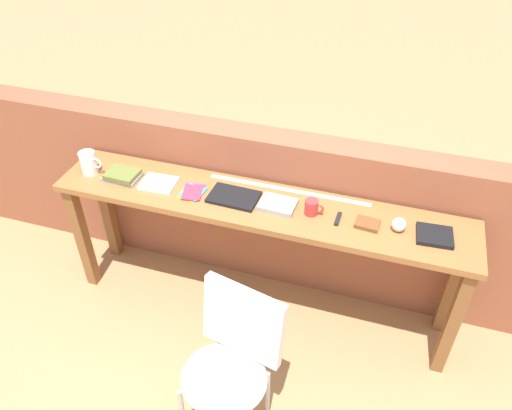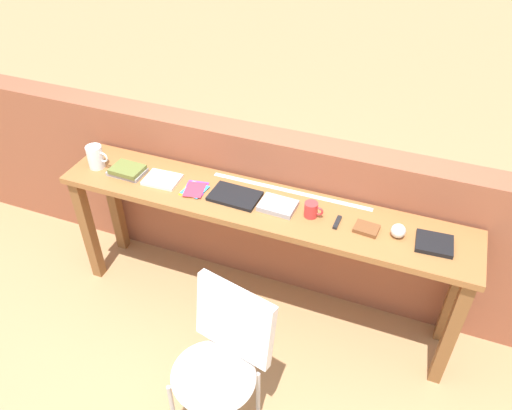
{
  "view_description": "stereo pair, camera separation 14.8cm",
  "coord_description": "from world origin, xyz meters",
  "views": [
    {
      "loc": [
        0.67,
        -1.88,
        2.67
      ],
      "look_at": [
        0.0,
        0.25,
        0.9
      ],
      "focal_mm": 35.0,
      "sensor_mm": 36.0,
      "label": 1
    },
    {
      "loc": [
        0.81,
        -1.83,
        2.67
      ],
      "look_at": [
        0.0,
        0.25,
        0.9
      ],
      "focal_mm": 35.0,
      "sensor_mm": 36.0,
      "label": 2
    }
  ],
  "objects": [
    {
      "name": "ground_plane",
      "position": [
        0.0,
        0.0,
        0.0
      ],
      "size": [
        40.0,
        40.0,
        0.0
      ],
      "primitive_type": "plane",
      "color": "tan"
    },
    {
      "name": "brick_wall_back",
      "position": [
        0.0,
        0.64,
        0.57
      ],
      "size": [
        6.0,
        0.2,
        1.14
      ],
      "primitive_type": "cube",
      "color": "#935138",
      "rests_on": "ground"
    },
    {
      "name": "sideboard",
      "position": [
        0.0,
        0.3,
        0.74
      ],
      "size": [
        2.5,
        0.44,
        0.88
      ],
      "color": "#996033",
      "rests_on": "ground"
    },
    {
      "name": "chair_white_moulded",
      "position": [
        0.11,
        -0.52,
        0.53
      ],
      "size": [
        0.53,
        0.54,
        0.89
      ],
      "color": "white",
      "rests_on": "ground"
    },
    {
      "name": "pitcher_white",
      "position": [
        -1.1,
        0.27,
        0.96
      ],
      "size": [
        0.14,
        0.1,
        0.18
      ],
      "color": "white",
      "rests_on": "sideboard"
    },
    {
      "name": "book_stack_leftmost",
      "position": [
        -0.87,
        0.28,
        0.91
      ],
      "size": [
        0.23,
        0.16,
        0.05
      ],
      "color": "#9E9EA3",
      "rests_on": "sideboard"
    },
    {
      "name": "magazine_cycling",
      "position": [
        -0.63,
        0.29,
        0.89
      ],
      "size": [
        0.22,
        0.18,
        0.02
      ],
      "primitive_type": "cube",
      "rotation": [
        0.0,
        0.0,
        0.05
      ],
      "color": "white",
      "rests_on": "sideboard"
    },
    {
      "name": "pamphlet_pile_colourful",
      "position": [
        -0.41,
        0.27,
        0.89
      ],
      "size": [
        0.15,
        0.19,
        0.01
      ],
      "color": "yellow",
      "rests_on": "sideboard"
    },
    {
      "name": "book_open_centre",
      "position": [
        -0.15,
        0.3,
        0.89
      ],
      "size": [
        0.3,
        0.2,
        0.02
      ],
      "primitive_type": "cube",
      "rotation": [
        0.0,
        0.0,
        -0.04
      ],
      "color": "black",
      "rests_on": "sideboard"
    },
    {
      "name": "book_grey_hardcover",
      "position": [
        0.12,
        0.3,
        0.9
      ],
      "size": [
        0.21,
        0.17,
        0.03
      ],
      "primitive_type": "cube",
      "rotation": [
        0.0,
        0.0,
        -0.04
      ],
      "color": "#9E9EA3",
      "rests_on": "sideboard"
    },
    {
      "name": "mug",
      "position": [
        0.32,
        0.29,
        0.92
      ],
      "size": [
        0.11,
        0.08,
        0.09
      ],
      "color": "red",
      "rests_on": "sideboard"
    },
    {
      "name": "multitool_folded",
      "position": [
        0.47,
        0.28,
        0.89
      ],
      "size": [
        0.03,
        0.11,
        0.02
      ],
      "primitive_type": "cube",
      "rotation": [
        0.0,
        0.0,
        -0.03
      ],
      "color": "black",
      "rests_on": "sideboard"
    },
    {
      "name": "leather_journal_brown",
      "position": [
        0.63,
        0.28,
        0.89
      ],
      "size": [
        0.14,
        0.11,
        0.02
      ],
      "primitive_type": "cube",
      "rotation": [
        0.0,
        0.0,
        -0.09
      ],
      "color": "brown",
      "rests_on": "sideboard"
    },
    {
      "name": "sports_ball_small",
      "position": [
        0.8,
        0.3,
        0.92
      ],
      "size": [
        0.08,
        0.08,
        0.08
      ],
      "primitive_type": "sphere",
      "color": "silver",
      "rests_on": "sideboard"
    },
    {
      "name": "book_repair_rightmost",
      "position": [
        0.99,
        0.29,
        0.89
      ],
      "size": [
        0.2,
        0.18,
        0.02
      ],
      "primitive_type": "cube",
      "rotation": [
        0.0,
        0.0,
        0.06
      ],
      "color": "black",
      "rests_on": "sideboard"
    },
    {
      "name": "ruler_metal_back_edge",
      "position": [
        0.13,
        0.47,
        0.88
      ],
      "size": [
        0.99,
        0.03,
        0.0
      ],
      "primitive_type": "cube",
      "color": "silver",
      "rests_on": "sideboard"
    }
  ]
}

